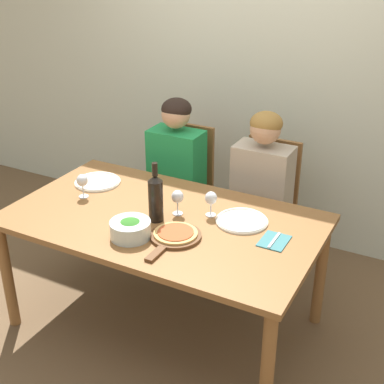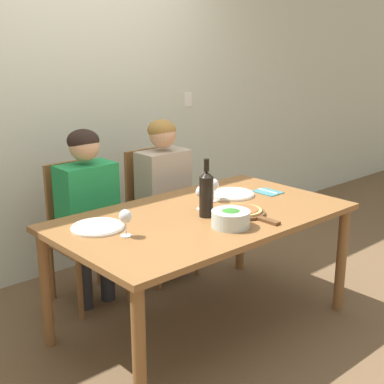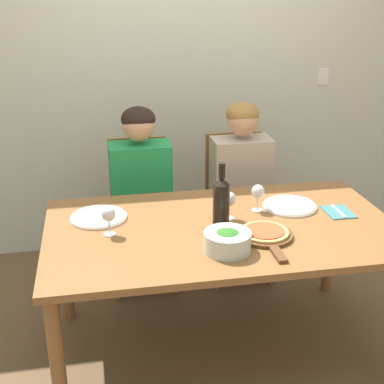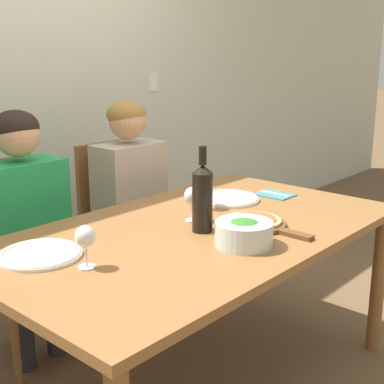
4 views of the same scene
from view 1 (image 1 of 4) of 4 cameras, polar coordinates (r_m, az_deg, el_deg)
ground_plane at (r=3.49m, az=-2.83°, el=-13.62°), size 40.00×40.00×0.00m
back_wall at (r=4.06m, az=7.12°, el=13.29°), size 10.00×0.06×2.70m
dining_table at (r=3.11m, az=-3.09°, el=-4.02°), size 1.79×1.03×0.75m
chair_left at (r=4.01m, az=-0.92°, el=0.55°), size 0.42×0.42×0.97m
chair_right at (r=3.77m, az=7.85°, el=-1.45°), size 0.42×0.42×0.97m
person_woman at (r=3.82m, az=-1.78°, el=2.88°), size 0.47×0.51×1.21m
person_man at (r=3.57m, az=7.39°, el=0.94°), size 0.47×0.51×1.21m
wine_bottle at (r=2.98m, az=-3.90°, el=-0.55°), size 0.08×0.08×0.35m
broccoli_bowl at (r=2.87m, az=-6.59°, el=-3.94°), size 0.22×0.22×0.10m
dinner_plate_left at (r=3.54m, az=-10.03°, el=1.10°), size 0.30×0.30×0.02m
dinner_plate_right at (r=3.03m, az=5.33°, el=-3.05°), size 0.30×0.30×0.02m
pizza_on_board at (r=2.86m, az=-1.85°, el=-4.66°), size 0.28×0.42×0.04m
wine_glass_left at (r=3.32m, az=-11.65°, el=1.09°), size 0.07×0.07×0.15m
wine_glass_right at (r=3.04m, az=2.04°, el=-0.77°), size 0.07×0.07×0.15m
wine_glass_centre at (r=3.06m, az=-1.56°, el=-0.63°), size 0.07×0.07×0.15m
fork_on_napkin at (r=2.87m, az=8.75°, el=-5.18°), size 0.14×0.18×0.01m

